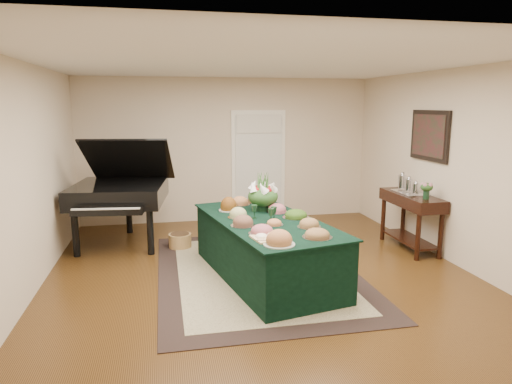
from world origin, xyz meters
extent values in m
plane|color=black|center=(0.00, 0.00, 0.00)|extent=(6.00, 6.00, 0.00)
cube|color=black|center=(-0.03, 0.07, 0.01)|extent=(2.59, 3.62, 0.01)
cube|color=beige|center=(-0.03, 0.07, 0.01)|extent=(2.07, 3.11, 0.01)
cube|color=white|center=(0.60, 2.98, 1.05)|extent=(1.05, 0.04, 2.10)
cube|color=silver|center=(0.60, 2.96, 1.00)|extent=(0.90, 0.06, 2.00)
cube|color=black|center=(0.04, -0.12, 0.38)|extent=(1.58, 2.60, 0.76)
cube|color=black|center=(0.04, -0.12, 0.76)|extent=(1.65, 2.67, 0.02)
cylinder|color=silver|center=(0.41, -1.02, 0.78)|extent=(0.33, 0.33, 0.01)
ellipsoid|color=olive|center=(0.41, -1.02, 0.82)|extent=(0.27, 0.27, 0.07)
cylinder|color=silver|center=(0.23, 0.62, 0.78)|extent=(0.27, 0.27, 0.01)
ellipsoid|color=brown|center=(0.23, 0.62, 0.84)|extent=(0.22, 0.22, 0.12)
cylinder|color=#AFB9AF|center=(-0.35, 0.47, 0.78)|extent=(0.27, 0.27, 0.01)
ellipsoid|color=brown|center=(-0.35, 0.47, 0.85)|extent=(0.22, 0.22, 0.13)
cylinder|color=silver|center=(-0.29, 0.04, 0.78)|extent=(0.27, 0.27, 0.01)
ellipsoid|color=#C9CA7E|center=(-0.29, 0.04, 0.83)|extent=(0.22, 0.22, 0.10)
cylinder|color=silver|center=(0.46, -0.59, 0.78)|extent=(0.29, 0.29, 0.01)
ellipsoid|color=olive|center=(0.46, -0.59, 0.82)|extent=(0.24, 0.24, 0.08)
cylinder|color=silver|center=(0.44, -0.12, 0.78)|extent=(0.35, 0.35, 0.01)
ellipsoid|color=#355D17|center=(0.44, -0.12, 0.82)|extent=(0.29, 0.29, 0.08)
cylinder|color=silver|center=(0.08, -0.41, 0.78)|extent=(0.22, 0.22, 0.01)
ellipsoid|color=#C87D47|center=(0.08, -0.41, 0.81)|extent=(0.18, 0.18, 0.05)
cylinder|color=silver|center=(-0.30, -0.38, 0.78)|extent=(0.30, 0.30, 0.01)
ellipsoid|color=brown|center=(-0.30, -0.38, 0.83)|extent=(0.25, 0.25, 0.09)
cylinder|color=silver|center=(-0.14, 0.80, 0.78)|extent=(0.30, 0.30, 0.01)
ellipsoid|color=#C87D47|center=(-0.14, 0.80, 0.83)|extent=(0.24, 0.24, 0.09)
cylinder|color=silver|center=(0.13, 0.92, 0.78)|extent=(0.31, 0.31, 0.01)
ellipsoid|color=olive|center=(0.13, 0.92, 0.82)|extent=(0.25, 0.25, 0.08)
cylinder|color=#AFB9AF|center=(-0.06, -1.18, 0.78)|extent=(0.34, 0.34, 0.01)
ellipsoid|color=#C87D47|center=(-0.06, -1.18, 0.84)|extent=(0.28, 0.28, 0.11)
cylinder|color=silver|center=(-0.15, -0.75, 0.78)|extent=(0.31, 0.31, 0.01)
ellipsoid|color=#B85C66|center=(-0.15, -0.75, 0.82)|extent=(0.25, 0.25, 0.08)
cylinder|color=silver|center=(0.27, 0.22, 0.78)|extent=(0.30, 0.30, 0.01)
ellipsoid|color=#B85C66|center=(0.27, 0.22, 0.83)|extent=(0.24, 0.24, 0.09)
cube|color=tan|center=(-0.13, -0.95, 0.78)|extent=(0.37, 0.37, 0.02)
ellipsoid|color=white|center=(-0.19, -0.92, 0.83)|extent=(0.14, 0.14, 0.08)
ellipsoid|color=white|center=(-0.06, -0.88, 0.82)|extent=(0.12, 0.12, 0.07)
cube|color=orange|center=(-0.06, -1.02, 0.82)|extent=(0.11, 0.11, 0.05)
cylinder|color=black|center=(0.11, 0.38, 0.85)|extent=(0.16, 0.16, 0.16)
ellipsoid|color=#2A5522|center=(0.11, 0.38, 0.97)|extent=(0.41, 0.41, 0.27)
cylinder|color=black|center=(-2.51, 1.25, 0.34)|extent=(0.10, 0.10, 0.69)
cylinder|color=black|center=(-1.43, 1.12, 0.34)|extent=(0.10, 0.10, 0.69)
cylinder|color=black|center=(-1.82, 2.40, 0.34)|extent=(0.10, 0.10, 0.69)
cube|color=black|center=(-1.90, 1.77, 0.83)|extent=(1.54, 1.63, 0.29)
cube|color=black|center=(-2.00, 0.94, 0.74)|extent=(1.00, 0.33, 0.10)
cube|color=black|center=(-1.73, 1.90, 1.33)|extent=(1.44, 1.22, 0.76)
cylinder|color=#A27741|center=(-1.00, 1.36, 0.11)|extent=(0.35, 0.35, 0.22)
cylinder|color=black|center=(2.31, 0.07, 0.34)|extent=(0.07, 0.07, 0.68)
cylinder|color=black|center=(2.68, 0.07, 0.34)|extent=(0.07, 0.07, 0.68)
cylinder|color=black|center=(2.31, 1.13, 0.34)|extent=(0.07, 0.07, 0.68)
cylinder|color=black|center=(2.68, 1.13, 0.34)|extent=(0.07, 0.07, 0.68)
cube|color=black|center=(2.50, 0.60, 0.77)|extent=(0.45, 1.25, 0.18)
cube|color=black|center=(2.50, 0.60, 0.15)|extent=(0.38, 1.10, 0.03)
cube|color=silver|center=(2.50, 0.69, 0.87)|extent=(0.34, 0.58, 0.02)
cylinder|color=black|center=(2.50, 0.23, 0.93)|extent=(0.09, 0.09, 0.13)
ellipsoid|color=#C8818F|center=(2.50, 0.23, 1.05)|extent=(0.20, 0.20, 0.13)
cube|color=black|center=(2.72, 0.60, 1.75)|extent=(0.04, 0.95, 0.75)
cube|color=#511520|center=(2.69, 0.60, 1.75)|extent=(0.01, 0.82, 0.62)
camera|label=1|loc=(-1.21, -5.59, 2.21)|focal=32.00mm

